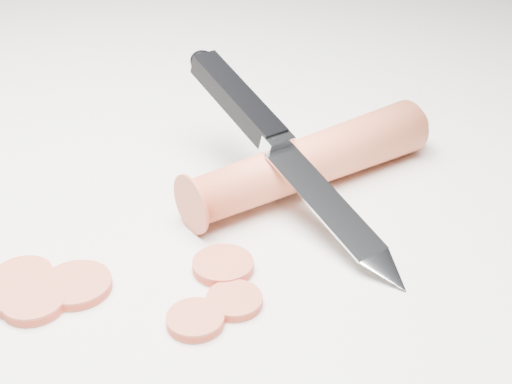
% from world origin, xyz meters
% --- Properties ---
extents(ground, '(2.40, 2.40, 0.00)m').
position_xyz_m(ground, '(0.00, 0.00, 0.00)').
color(ground, silver).
rests_on(ground, ground).
extents(carrot, '(0.13, 0.19, 0.04)m').
position_xyz_m(carrot, '(0.05, 0.11, 0.02)').
color(carrot, '#E35934').
rests_on(carrot, ground).
extents(carrot_slice_0, '(0.03, 0.03, 0.01)m').
position_xyz_m(carrot_slice_0, '(-0.06, -0.06, 0.00)').
color(carrot_slice_0, '#C64D32').
rests_on(carrot_slice_0, ground).
extents(carrot_slice_1, '(0.04, 0.04, 0.01)m').
position_xyz_m(carrot_slice_1, '(-0.05, -0.08, 0.00)').
color(carrot_slice_1, '#C64D32').
rests_on(carrot_slice_1, ground).
extents(carrot_slice_2, '(0.04, 0.04, 0.01)m').
position_xyz_m(carrot_slice_2, '(-0.04, -0.08, 0.00)').
color(carrot_slice_2, '#C64D32').
rests_on(carrot_slice_2, ground).
extents(carrot_slice_3, '(0.03, 0.03, 0.01)m').
position_xyz_m(carrot_slice_3, '(0.06, -0.03, 0.00)').
color(carrot_slice_3, '#C64D32').
rests_on(carrot_slice_3, ground).
extents(carrot_slice_4, '(0.04, 0.04, 0.01)m').
position_xyz_m(carrot_slice_4, '(0.04, -0.01, 0.00)').
color(carrot_slice_4, '#C64D32').
rests_on(carrot_slice_4, ground).
extents(carrot_slice_5, '(0.04, 0.04, 0.01)m').
position_xyz_m(carrot_slice_5, '(-0.03, -0.06, 0.00)').
color(carrot_slice_5, '#C64D32').
rests_on(carrot_slice_5, ground).
extents(carrot_slice_6, '(0.03, 0.03, 0.01)m').
position_xyz_m(carrot_slice_6, '(0.05, -0.06, 0.00)').
color(carrot_slice_6, '#C64D32').
rests_on(carrot_slice_6, ground).
extents(kitchen_knife, '(0.21, 0.14, 0.08)m').
position_xyz_m(kitchen_knife, '(0.05, 0.08, 0.04)').
color(kitchen_knife, silver).
rests_on(kitchen_knife, ground).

